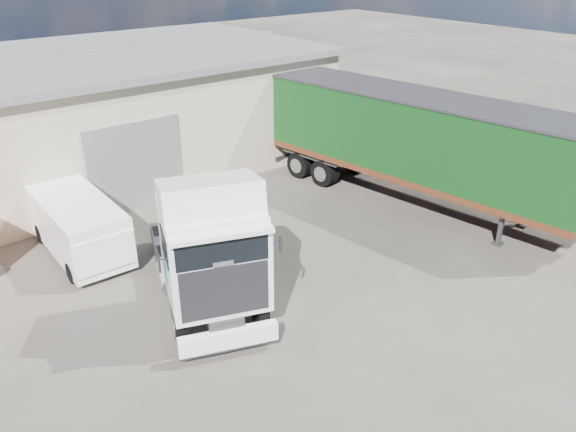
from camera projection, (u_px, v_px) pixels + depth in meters
ground at (343, 295)px, 17.44m from camera, size 120.00×120.00×0.00m
brick_boundary_wall at (429, 138)px, 27.56m from camera, size 0.35×26.00×2.50m
tractor_unit at (209, 253)px, 15.92m from camera, size 4.81×7.20×4.61m
box_trailer at (415, 138)px, 22.61m from camera, size 4.62×13.98×4.56m
panel_van at (81, 229)px, 19.24m from camera, size 2.12×4.98×2.02m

